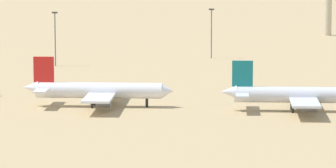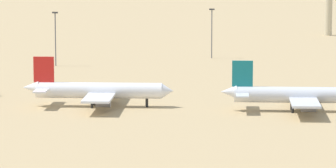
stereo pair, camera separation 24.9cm
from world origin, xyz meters
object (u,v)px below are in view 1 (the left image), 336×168
object	(u,v)px
parked_jet_teal_3	(297,95)
light_pole_mid	(211,30)
parked_jet_red_2	(97,90)
light_pole_west	(55,35)

from	to	relation	value
parked_jet_teal_3	light_pole_mid	xyz separation A→B (m)	(-39.84, 104.44, 5.80)
parked_jet_red_2	light_pole_west	bearing A→B (deg)	106.26
light_pole_west	light_pole_mid	bearing A→B (deg)	36.58
parked_jet_red_2	light_pole_mid	distance (m)	108.75
light_pole_west	parked_jet_red_2	bearing A→B (deg)	-63.89
light_pole_west	parked_jet_teal_3	bearing A→B (deg)	-40.31
parked_jet_red_2	light_pole_mid	size ratio (longest dim) A/B	2.15
parked_jet_red_2	light_pole_west	xyz separation A→B (m)	(-36.94, 75.38, 5.94)
parked_jet_red_2	light_pole_mid	bearing A→B (deg)	76.20
parked_jet_red_2	light_pole_west	size ratio (longest dim) A/B	2.10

